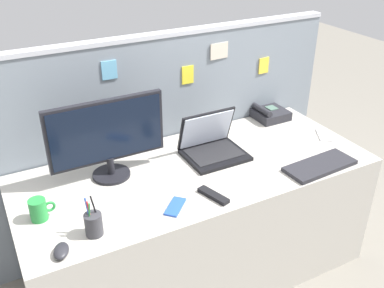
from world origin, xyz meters
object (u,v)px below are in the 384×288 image
at_px(laptop, 212,145).
at_px(coffee_mug, 39,210).
at_px(desk_phone, 270,114).
at_px(cell_phone_white_slab, 324,135).
at_px(cell_phone_blue_case, 175,207).
at_px(pen_cup, 94,224).
at_px(computer_mouse_right_hand, 61,251).
at_px(tv_remote, 213,195).
at_px(desktop_monitor, 107,135).
at_px(keyboard_main, 320,166).

xyz_separation_m(laptop, coffee_mug, (-0.95, -0.15, -0.01)).
xyz_separation_m(desk_phone, cell_phone_white_slab, (0.14, -0.35, -0.03)).
bearing_deg(desk_phone, cell_phone_blue_case, -149.22).
distance_m(pen_cup, cell_phone_blue_case, 0.38).
bearing_deg(cell_phone_white_slab, computer_mouse_right_hand, -139.10).
distance_m(desk_phone, coffee_mug, 1.55).
bearing_deg(computer_mouse_right_hand, cell_phone_white_slab, 29.73).
bearing_deg(coffee_mug, tv_remote, -15.98).
xyz_separation_m(computer_mouse_right_hand, tv_remote, (0.72, 0.05, -0.01)).
xyz_separation_m(cell_phone_white_slab, tv_remote, (-0.90, -0.23, 0.01)).
height_order(desktop_monitor, keyboard_main, desktop_monitor).
xyz_separation_m(laptop, tv_remote, (-0.20, -0.36, -0.05)).
distance_m(cell_phone_white_slab, coffee_mug, 1.65).
relative_size(keyboard_main, pen_cup, 2.18).
bearing_deg(computer_mouse_right_hand, desk_phone, 42.89).
xyz_separation_m(pen_cup, coffee_mug, (-0.18, 0.21, -0.00)).
bearing_deg(desk_phone, desktop_monitor, -171.50).
height_order(desktop_monitor, computer_mouse_right_hand, desktop_monitor).
distance_m(laptop, computer_mouse_right_hand, 1.01).
xyz_separation_m(pen_cup, cell_phone_white_slab, (1.47, 0.23, -0.05)).
height_order(pen_cup, cell_phone_blue_case, pen_cup).
distance_m(desktop_monitor, tv_remote, 0.59).
bearing_deg(pen_cup, tv_remote, -0.55).
bearing_deg(pen_cup, laptop, 24.77).
height_order(desk_phone, tv_remote, desk_phone).
distance_m(cell_phone_white_slab, cell_phone_blue_case, 1.12).
height_order(laptop, cell_phone_white_slab, laptop).
relative_size(keyboard_main, tv_remote, 2.33).
relative_size(pen_cup, cell_phone_white_slab, 1.18).
bearing_deg(coffee_mug, keyboard_main, -10.17).
relative_size(laptop, desk_phone, 1.60).
bearing_deg(tv_remote, cell_phone_white_slab, -2.28).
height_order(keyboard_main, cell_phone_white_slab, keyboard_main).
xyz_separation_m(desk_phone, computer_mouse_right_hand, (-1.48, -0.63, -0.02)).
xyz_separation_m(laptop, pen_cup, (-0.77, -0.36, -0.00)).
bearing_deg(keyboard_main, tv_remote, 173.79).
height_order(cell_phone_white_slab, coffee_mug, coffee_mug).
bearing_deg(coffee_mug, cell_phone_blue_case, -19.98).
distance_m(laptop, cell_phone_white_slab, 0.71).
distance_m(laptop, cell_phone_blue_case, 0.53).
xyz_separation_m(desktop_monitor, laptop, (0.56, -0.05, -0.17)).
height_order(desk_phone, cell_phone_white_slab, desk_phone).
xyz_separation_m(desktop_monitor, desk_phone, (1.12, 0.17, -0.20)).
bearing_deg(coffee_mug, computer_mouse_right_hand, -83.74).
bearing_deg(keyboard_main, computer_mouse_right_hand, 177.48).
bearing_deg(coffee_mug, desk_phone, 13.54).
relative_size(desktop_monitor, laptop, 1.81).
bearing_deg(laptop, desktop_monitor, 174.90).
distance_m(desktop_monitor, laptop, 0.59).
height_order(keyboard_main, coffee_mug, coffee_mug).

